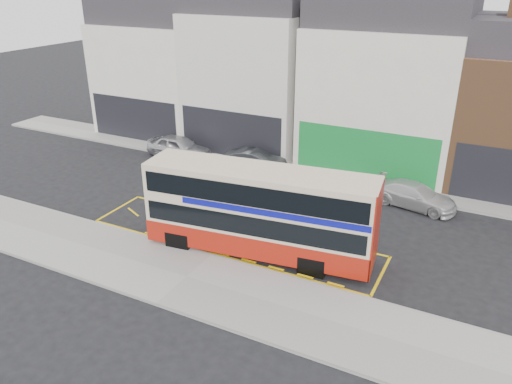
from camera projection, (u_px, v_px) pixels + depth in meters
The scene contains 15 objects.
ground at pixel (216, 253), 22.19m from camera, with size 120.00×120.00×0.00m, color black.
pavement at pixel (187, 278), 20.29m from camera, with size 40.00×4.00×0.15m, color gray.
kerb at pixel (211, 256), 21.86m from camera, with size 40.00×0.15×0.15m, color gray.
far_pavement at pixel (307, 171), 31.12m from camera, with size 50.00×3.00×0.15m, color gray.
road_markings at pixel (234, 238), 23.49m from camera, with size 14.00×3.40×0.01m, color yellow, non-canonical shape.
terrace_far_left at pixel (164, 66), 38.01m from camera, with size 8.00×8.01×10.80m.
terrace_left at pixel (258, 68), 34.50m from camera, with size 8.00×8.01×11.80m.
terrace_green_shop at pixel (387, 84), 30.88m from camera, with size 9.00×8.01×11.30m.
double_decker_bus at pixel (260, 211), 21.38m from camera, with size 10.18×3.48×3.98m.
bus_stop_post at pixel (181, 213), 21.70m from camera, with size 0.69×0.18×2.82m.
car_silver at pixel (179, 147), 33.10m from camera, with size 1.81×4.50×1.53m, color #BBBBC0.
car_grey at pixel (255, 160), 31.16m from camera, with size 1.38×3.96×1.30m, color #414649.
car_white at pixel (414, 195), 26.35m from camera, with size 1.80×4.44×1.29m, color silver.
street_tree_left at pixel (112, 71), 37.27m from camera, with size 3.16×3.16×6.82m.
street_tree_right at pixel (393, 125), 28.77m from camera, with size 2.27×2.27×4.90m.
Camera 1 is at (10.27, -16.26, 11.54)m, focal length 35.00 mm.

